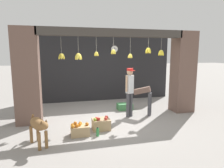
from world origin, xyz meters
The scene contains 13 objects.
ground_plane centered at (0.00, 0.00, 0.00)m, with size 60.00×60.00×0.00m, color gray.
shop_back_wall centered at (0.00, 2.66, 1.40)m, with size 6.45×0.12×2.81m, color #232326.
shop_pillar_left centered at (-2.58, 0.30, 1.40)m, with size 0.70×0.60×2.81m, color brown.
shop_pillar_right centered at (2.58, 0.30, 1.40)m, with size 0.70×0.60×2.81m, color brown.
storefront_awning centered at (0.01, 0.12, 2.62)m, with size 4.55×0.32×0.95m.
dog centered at (-2.14, -1.38, 0.48)m, with size 0.55×0.88×0.70m.
shopkeeper centered at (0.52, 0.11, 0.93)m, with size 0.32×0.30×1.60m.
worker_stooping centered at (1.04, 0.18, 0.66)m, with size 0.71×0.54×1.00m.
fruit_crate_oranges centered at (-1.21, -1.02, 0.15)m, with size 0.46×0.34×0.34m.
fruit_crate_apples centered at (-0.60, -0.75, 0.16)m, with size 0.47×0.40×0.37m.
produce_box_green centered at (0.63, 0.93, 0.12)m, with size 0.55×0.35×0.23m, color #42844C.
water_bottle centered at (-0.77, -1.18, 0.11)m, with size 0.07×0.07×0.23m.
wall_clock centered at (0.67, 2.59, 2.25)m, with size 0.31×0.03×0.31m.
Camera 1 is at (-1.60, -5.91, 2.09)m, focal length 32.00 mm.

